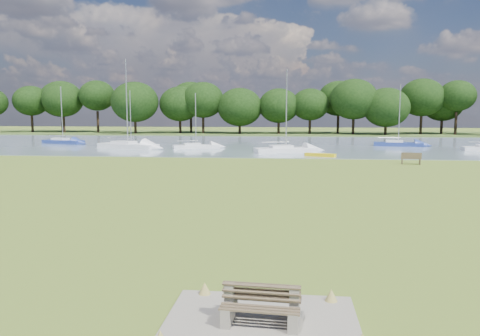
# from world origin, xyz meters

# --- Properties ---
(ground) EXTENTS (220.00, 220.00, 0.00)m
(ground) POSITION_xyz_m (0.00, 0.00, 0.00)
(ground) COLOR olive
(river) EXTENTS (220.00, 40.00, 0.10)m
(river) POSITION_xyz_m (0.00, 42.00, 0.00)
(river) COLOR slate
(river) RESTS_ON ground
(far_bank) EXTENTS (220.00, 20.00, 0.40)m
(far_bank) POSITION_xyz_m (0.00, 72.00, 0.00)
(far_bank) COLOR #4C6626
(far_bank) RESTS_ON ground
(concrete_pad) EXTENTS (4.20, 3.20, 0.10)m
(concrete_pad) POSITION_xyz_m (0.00, -14.00, 0.05)
(concrete_pad) COLOR gray
(concrete_pad) RESTS_ON ground
(bench_pair) EXTENTS (1.75, 1.10, 0.91)m
(bench_pair) POSITION_xyz_m (-0.00, -14.00, 0.47)
(bench_pair) COLOR gray
(bench_pair) RESTS_ON concrete_pad
(riverbank_bench) EXTENTS (1.75, 0.76, 1.04)m
(riverbank_bench) POSITION_xyz_m (11.04, 18.19, 0.52)
(riverbank_bench) COLOR brown
(riverbank_bench) RESTS_ON ground
(kayak) EXTENTS (3.16, 1.98, 0.31)m
(kayak) POSITION_xyz_m (3.59, 24.10, 0.21)
(kayak) COLOR yellow
(kayak) RESTS_ON river
(tree_line) EXTENTS (117.13, 9.17, 11.09)m
(tree_line) POSITION_xyz_m (-12.91, 68.00, 6.64)
(tree_line) COLOR black
(tree_line) RESTS_ON far_bank
(sailboat_1) EXTENTS (5.79, 3.53, 6.74)m
(sailboat_1) POSITION_xyz_m (-10.99, 32.54, 0.45)
(sailboat_1) COLOR silver
(sailboat_1) RESTS_ON river
(sailboat_2) EXTENTS (5.77, 3.35, 7.18)m
(sailboat_2) POSITION_xyz_m (-19.87, 34.59, 0.44)
(sailboat_2) COLOR navy
(sailboat_2) RESTS_ON river
(sailboat_4) EXTENTS (8.25, 4.88, 10.83)m
(sailboat_4) POSITION_xyz_m (-19.49, 32.21, 0.58)
(sailboat_4) COLOR silver
(sailboat_4) RESTS_ON river
(sailboat_6) EXTENTS (6.56, 3.68, 7.94)m
(sailboat_6) POSITION_xyz_m (-31.25, 38.85, 0.52)
(sailboat_6) COLOR navy
(sailboat_6) RESTS_ON river
(sailboat_8) EXTENTS (7.15, 4.22, 9.03)m
(sailboat_8) POSITION_xyz_m (0.01, 28.17, 0.54)
(sailboat_8) COLOR silver
(sailboat_8) RESTS_ON river
(sailboat_9) EXTENTS (6.36, 2.85, 8.04)m
(sailboat_9) POSITION_xyz_m (14.53, 39.26, 0.52)
(sailboat_9) COLOR navy
(sailboat_9) RESTS_ON river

